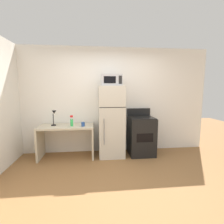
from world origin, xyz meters
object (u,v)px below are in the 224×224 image
Objects in this scene: refrigerator at (111,121)px; desk at (67,135)px; desk_lamp at (54,115)px; spray_bottle at (72,122)px; microwave at (111,80)px; oven_range at (141,135)px; coffee_mug at (83,124)px.

desk is at bearing -179.89° from refrigerator.
spray_bottle is at bearing -13.76° from desk_lamp.
desk_lamp is 1.54m from microwave.
oven_range is (0.73, 0.02, -1.32)m from microwave.
coffee_mug reaches higher than desk.
desk_lamp is at bearing 178.79° from oven_range.
desk is 1.13× the size of oven_range.
desk_lamp is at bearing 168.22° from coffee_mug.
spray_bottle is 1.69m from oven_range.
refrigerator reaches higher than desk.
desk_lamp is at bearing 171.62° from desk.
refrigerator is 0.82m from oven_range.
microwave is 0.42× the size of oven_range.
oven_range reaches higher than spray_bottle.
refrigerator is (0.91, 0.06, -0.02)m from spray_bottle.
spray_bottle is 0.26m from coffee_mug.
spray_bottle is 1.31m from microwave.
oven_range is at bearing -0.09° from desk.
microwave is (1.32, -0.06, 0.80)m from desk_lamp.
desk_lamp is 0.70m from coffee_mug.
oven_range is (1.64, 0.06, -0.38)m from spray_bottle.
microwave is at bearing -178.72° from oven_range.
desk is 1.63m from microwave.
desk is at bearing -8.38° from desk_lamp.
desk is 1.08m from refrigerator.
refrigerator is (1.32, -0.04, -0.16)m from desk_lamp.
microwave is at bearing -1.05° from desk.
oven_range is at bearing 1.28° from microwave.
refrigerator is 0.96m from microwave.
coffee_mug is at bearing -171.33° from refrigerator.
spray_bottle is 0.91m from refrigerator.
desk_lamp reaches higher than coffee_mug.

